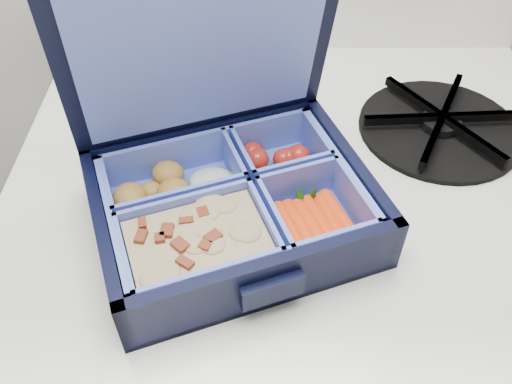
{
  "coord_description": "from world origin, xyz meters",
  "views": [
    {
      "loc": [
        0.49,
        1.23,
        1.36
      ],
      "look_at": [
        0.49,
        1.59,
        0.99
      ],
      "focal_mm": 38.0,
      "sensor_mm": 36.0,
      "label": 1
    }
  ],
  "objects_px": {
    "bento_box": "(233,206)",
    "fork": "(244,128)",
    "stove": "(283,369)",
    "burner_grate": "(441,121)"
  },
  "relations": [
    {
      "from": "burner_grate",
      "to": "fork",
      "type": "xyz_separation_m",
      "value": [
        -0.23,
        0.0,
        -0.01
      ]
    },
    {
      "from": "stove",
      "to": "fork",
      "type": "relative_size",
      "value": 5.72
    },
    {
      "from": "bento_box",
      "to": "fork",
      "type": "bearing_deg",
      "value": 66.8
    },
    {
      "from": "bento_box",
      "to": "fork",
      "type": "height_order",
      "value": "bento_box"
    },
    {
      "from": "bento_box",
      "to": "burner_grate",
      "type": "distance_m",
      "value": 0.28
    },
    {
      "from": "stove",
      "to": "fork",
      "type": "bearing_deg",
      "value": 131.11
    },
    {
      "from": "fork",
      "to": "stove",
      "type": "bearing_deg",
      "value": -7.69
    },
    {
      "from": "fork",
      "to": "burner_grate",
      "type": "bearing_deg",
      "value": 40.64
    },
    {
      "from": "stove",
      "to": "bento_box",
      "type": "relative_size",
      "value": 3.74
    },
    {
      "from": "stove",
      "to": "burner_grate",
      "type": "distance_m",
      "value": 0.52
    }
  ]
}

